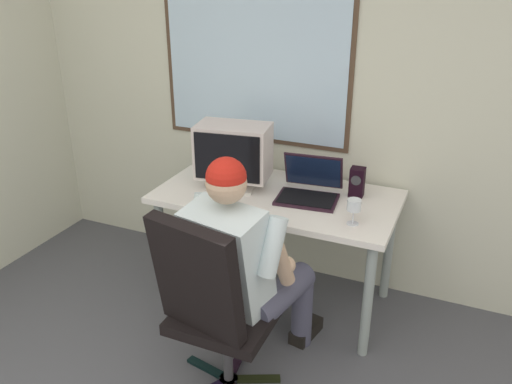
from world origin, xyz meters
name	(u,v)px	position (x,y,z in m)	size (l,w,h in m)	color
wall_rear	(336,95)	(-0.03, 2.64, 1.28)	(4.49, 0.08, 2.55)	beige
desk	(277,207)	(-0.24, 2.21, 0.66)	(1.44, 0.75, 0.75)	#8D9A97
office_chair	(212,301)	(-0.21, 1.30, 0.58)	(0.54, 0.60, 1.04)	black
person_seated	(245,262)	(-0.16, 1.57, 0.65)	(0.60, 0.86, 1.25)	#46475D
crt_monitor	(233,152)	(-0.53, 2.20, 0.98)	(0.47, 0.32, 0.40)	beige
laptop	(310,186)	(-0.05, 2.26, 0.81)	(0.39, 0.37, 0.24)	black
wine_glass	(354,206)	(0.27, 2.01, 0.85)	(0.08, 0.08, 0.14)	silver
desk_speaker	(357,182)	(0.20, 2.37, 0.84)	(0.09, 0.09, 0.18)	black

